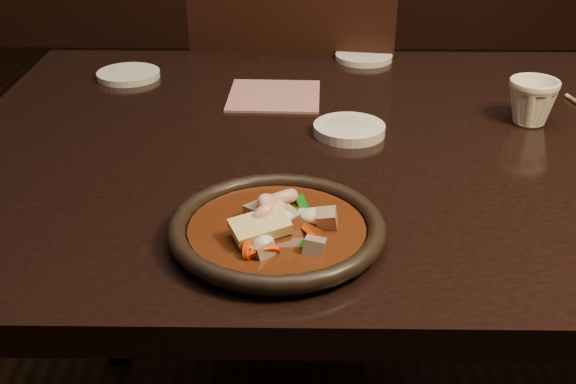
{
  "coord_description": "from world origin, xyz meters",
  "views": [
    {
      "loc": [
        -0.29,
        -1.0,
        1.18
      ],
      "look_at": [
        -0.3,
        -0.27,
        0.8
      ],
      "focal_mm": 45.0,
      "sensor_mm": 36.0,
      "label": 1
    }
  ],
  "objects_px": {
    "tea_cup": "(532,100)",
    "chair": "(299,136)",
    "plate": "(277,230)",
    "table": "(483,185)"
  },
  "relations": [
    {
      "from": "chair",
      "to": "tea_cup",
      "type": "xyz_separation_m",
      "value": [
        0.36,
        -0.5,
        0.28
      ]
    },
    {
      "from": "table",
      "to": "chair",
      "type": "relative_size",
      "value": 1.71
    },
    {
      "from": "chair",
      "to": "plate",
      "type": "distance_m",
      "value": 0.89
    },
    {
      "from": "tea_cup",
      "to": "plate",
      "type": "bearing_deg",
      "value": -137.56
    },
    {
      "from": "chair",
      "to": "plate",
      "type": "bearing_deg",
      "value": 96.55
    },
    {
      "from": "table",
      "to": "tea_cup",
      "type": "distance_m",
      "value": 0.15
    },
    {
      "from": "plate",
      "to": "table",
      "type": "bearing_deg",
      "value": 42.88
    },
    {
      "from": "table",
      "to": "tea_cup",
      "type": "height_order",
      "value": "tea_cup"
    },
    {
      "from": "table",
      "to": "chair",
      "type": "distance_m",
      "value": 0.66
    },
    {
      "from": "tea_cup",
      "to": "chair",
      "type": "bearing_deg",
      "value": 125.73
    }
  ]
}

